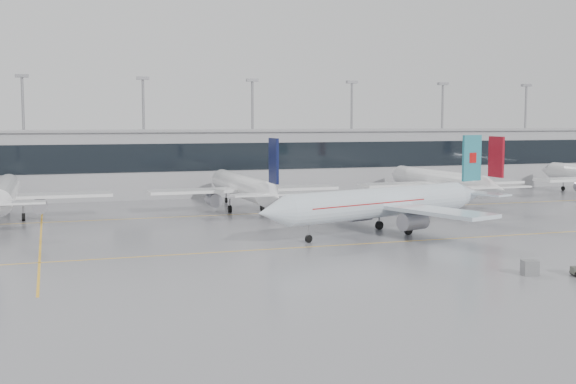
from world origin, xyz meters
name	(u,v)px	position (x,y,z in m)	size (l,w,h in m)	color
ground	(322,246)	(0.00, 0.00, 0.00)	(320.00, 320.00, 0.00)	gray
taxi_line_main	(322,246)	(0.00, 0.00, 0.01)	(120.00, 0.25, 0.01)	gold
taxi_line_north	(250,214)	(0.00, 30.00, 0.01)	(120.00, 0.25, 0.01)	gold
taxi_line_cross	(41,239)	(-30.00, 15.00, 0.01)	(0.25, 60.00, 0.01)	gold
terminal	(206,163)	(0.00, 62.00, 6.00)	(180.00, 15.00, 12.00)	#949498
terminal_glass	(215,157)	(0.00, 54.45, 7.50)	(180.00, 0.20, 5.00)	black
terminal_roof	(206,131)	(0.00, 62.00, 12.20)	(182.00, 16.00, 0.40)	gray
light_masts	(199,124)	(0.00, 68.00, 13.34)	(156.40, 1.00, 22.60)	gray
air_canada_jet	(387,202)	(11.22, 6.52, 3.85)	(37.24, 30.65, 12.09)	silver
parked_jet_b	(3,195)	(-35.00, 33.69, 3.71)	(29.64, 36.96, 11.72)	white
parked_jet_c	(244,187)	(0.00, 33.69, 3.71)	(29.64, 36.96, 11.72)	white
parked_jet_d	(442,181)	(35.00, 33.69, 3.71)	(29.64, 36.96, 11.72)	white
gse_unit	(530,268)	(12.48, -20.25, 0.68)	(1.35, 1.25, 1.35)	slate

